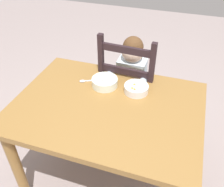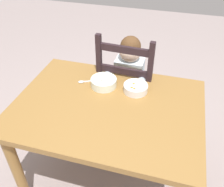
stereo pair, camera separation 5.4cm
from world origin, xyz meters
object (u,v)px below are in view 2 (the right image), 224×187
at_px(dining_chair, 127,92).
at_px(dining_table, 107,118).
at_px(bowl_of_carrots, 136,88).
at_px(bowl_of_peas, 104,82).
at_px(spoon, 84,81).
at_px(child_figure, 128,77).

bearing_deg(dining_chair, dining_table, -93.19).
bearing_deg(bowl_of_carrots, dining_chair, 111.21).
xyz_separation_m(bowl_of_peas, bowl_of_carrots, (0.22, -0.00, -0.00)).
bearing_deg(spoon, dining_table, -40.14).
height_order(dining_table, bowl_of_peas, bowl_of_peas).
bearing_deg(spoon, dining_chair, 48.34).
bearing_deg(spoon, child_figure, 47.64).
relative_size(dining_table, bowl_of_peas, 6.65).
height_order(dining_chair, spoon, dining_chair).
relative_size(dining_chair, bowl_of_carrots, 6.38).
distance_m(dining_chair, spoon, 0.46).
relative_size(dining_table, child_figure, 1.21).
height_order(dining_chair, bowl_of_carrots, dining_chair).
bearing_deg(child_figure, dining_chair, 126.45).
xyz_separation_m(bowl_of_peas, spoon, (-0.15, 0.01, -0.03)).
xyz_separation_m(dining_table, child_figure, (0.03, 0.48, 0.02)).
bearing_deg(dining_chair, bowl_of_peas, -110.26).
xyz_separation_m(child_figure, spoon, (-0.26, -0.29, 0.09)).
bearing_deg(bowl_of_carrots, child_figure, 110.98).
xyz_separation_m(dining_chair, bowl_of_carrots, (0.11, -0.30, 0.28)).
height_order(bowl_of_peas, bowl_of_carrots, bowl_of_peas).
bearing_deg(dining_chair, child_figure, -53.55).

